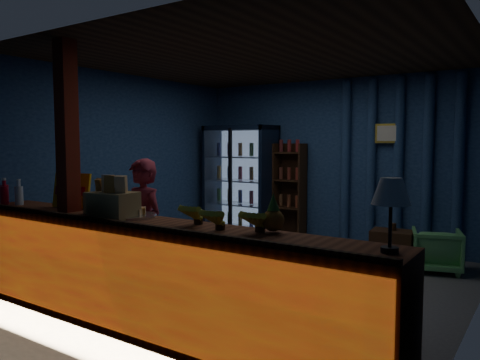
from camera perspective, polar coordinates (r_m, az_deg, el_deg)
The scene contains 19 objects.
ground at distance 5.76m, azimuth 2.68°, elevation -11.74°, with size 4.60×4.60×0.00m, color #515154.
room_walls at distance 5.52m, azimuth 2.74°, elevation 4.07°, with size 4.60×4.60×4.60m.
counter at distance 4.17m, azimuth -11.29°, elevation -11.41°, with size 4.40×0.57×0.99m.
support_post at distance 4.83m, azimuth -20.18°, elevation 0.51°, with size 0.16×0.16×2.60m, color maroon.
beverage_cooler at distance 8.00m, azimuth 0.32°, elevation -0.30°, with size 1.20×0.62×1.90m.
bottle_shelf at distance 7.71m, azimuth 6.18°, elevation -1.56°, with size 0.50×0.28×1.60m.
curtain_folds at distance 7.12m, azimuth 18.74°, elevation 1.79°, with size 1.74×0.14×2.50m.
framed_picture at distance 7.11m, azimuth 17.57°, elevation 5.45°, with size 0.36×0.04×0.28m.
shopkeeper at distance 4.84m, azimuth -11.79°, elevation -6.11°, with size 0.53×0.35×1.46m, color maroon.
green_chair at distance 6.43m, azimuth 22.83°, elevation -7.89°, with size 0.57×0.59×0.54m, color #5AB55F.
side_table at distance 6.48m, azimuth 18.04°, elevation -7.92°, with size 0.56×0.43×0.57m.
yellow_sign at distance 5.09m, azimuth -19.85°, elevation -1.22°, with size 0.46×0.18×0.36m.
soda_bottles at distance 5.68m, azimuth -26.31°, elevation -1.52°, with size 0.37×0.17×0.28m.
snack_box_left at distance 4.26m, azimuth -15.09°, elevation -2.79°, with size 0.40×0.34×0.38m.
snack_box_centre at distance 4.58m, azimuth -16.23°, elevation -2.52°, with size 0.34×0.30×0.33m.
pastry_tray at distance 4.33m, azimuth -13.29°, elevation -4.08°, with size 0.47×0.47×0.08m.
banana_bunches at distance 3.63m, azimuth -2.21°, elevation -4.56°, with size 0.86×0.32×0.19m.
table_lamp at distance 2.97m, azimuth 17.93°, elevation -1.67°, with size 0.23×0.23×0.46m.
pineapple at distance 3.50m, azimuth 4.07°, elevation -4.49°, with size 0.17×0.17×0.29m.
Camera 1 is at (2.86, -4.73, 1.63)m, focal length 35.00 mm.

